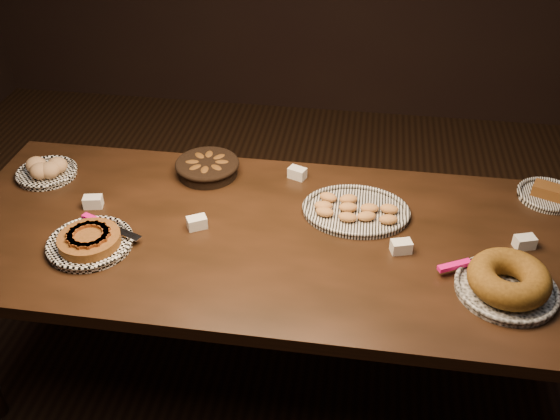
# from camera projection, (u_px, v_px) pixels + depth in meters

# --- Properties ---
(ground) EXTENTS (5.00, 5.00, 0.00)m
(ground) POSITION_uv_depth(u_px,v_px,m) (276.00, 369.00, 2.70)
(ground) COLOR black
(ground) RESTS_ON ground
(buffet_table) EXTENTS (2.40, 1.00, 0.75)m
(buffet_table) POSITION_uv_depth(u_px,v_px,m) (275.00, 249.00, 2.30)
(buffet_table) COLOR black
(buffet_table) RESTS_ON ground
(apple_tart_plate) EXTENTS (0.33, 0.30, 0.06)m
(apple_tart_plate) POSITION_uv_depth(u_px,v_px,m) (90.00, 241.00, 2.19)
(apple_tart_plate) COLOR white
(apple_tart_plate) RESTS_ON buffet_table
(madeleine_platter) EXTENTS (0.40, 0.33, 0.05)m
(madeleine_platter) POSITION_uv_depth(u_px,v_px,m) (355.00, 210.00, 2.34)
(madeleine_platter) COLOR black
(madeleine_platter) RESTS_ON buffet_table
(bundt_cake_plate) EXTENTS (0.39, 0.35, 0.10)m
(bundt_cake_plate) POSITION_uv_depth(u_px,v_px,m) (508.00, 282.00, 1.99)
(bundt_cake_plate) COLOR black
(bundt_cake_plate) RESTS_ON buffet_table
(croissant_basket) EXTENTS (0.27, 0.27, 0.07)m
(croissant_basket) POSITION_uv_depth(u_px,v_px,m) (207.00, 166.00, 2.56)
(croissant_basket) COLOR black
(croissant_basket) RESTS_ON buffet_table
(bread_roll_plate) EXTENTS (0.25, 0.25, 0.08)m
(bread_roll_plate) POSITION_uv_depth(u_px,v_px,m) (46.00, 170.00, 2.55)
(bread_roll_plate) COLOR white
(bread_roll_plate) RESTS_ON buffet_table
(loaf_plate) EXTENTS (0.24, 0.24, 0.06)m
(loaf_plate) POSITION_uv_depth(u_px,v_px,m) (548.00, 194.00, 2.43)
(loaf_plate) COLOR black
(loaf_plate) RESTS_ON buffet_table
(tent_cards) EXTENTS (1.67, 0.48, 0.04)m
(tent_cards) POSITION_uv_depth(u_px,v_px,m) (298.00, 216.00, 2.31)
(tent_cards) COLOR white
(tent_cards) RESTS_ON buffet_table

